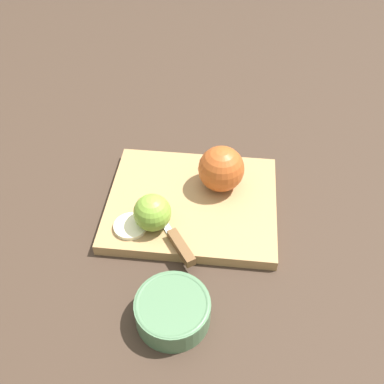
{
  "coord_description": "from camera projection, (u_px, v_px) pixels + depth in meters",
  "views": [
    {
      "loc": [
        -0.02,
        0.59,
        0.66
      ],
      "look_at": [
        0.0,
        0.0,
        0.04
      ],
      "focal_mm": 42.0,
      "sensor_mm": 36.0,
      "label": 1
    }
  ],
  "objects": [
    {
      "name": "apple_half_right",
      "position": [
        153.0,
        213.0,
        0.8
      ],
      "size": [
        0.07,
        0.07,
        0.07
      ],
      "rotation": [
        0.0,
        0.0,
        3.8
      ],
      "color": "olive",
      "rests_on": "cutting_board"
    },
    {
      "name": "bowl",
      "position": [
        173.0,
        310.0,
        0.7
      ],
      "size": [
        0.12,
        0.12,
        0.05
      ],
      "color": "#4C704C",
      "rests_on": "ground_plane"
    },
    {
      "name": "apple_half_left",
      "position": [
        221.0,
        169.0,
        0.86
      ],
      "size": [
        0.09,
        0.09,
        0.09
      ],
      "rotation": [
        0.0,
        0.0,
        2.13
      ],
      "color": "#AD4C1E",
      "rests_on": "cutting_board"
    },
    {
      "name": "ground_plane",
      "position": [
        192.0,
        207.0,
        0.88
      ],
      "size": [
        4.0,
        4.0,
        0.0
      ],
      "primitive_type": "plane",
      "color": "#38281E"
    },
    {
      "name": "apple_slice",
      "position": [
        131.0,
        226.0,
        0.81
      ],
      "size": [
        0.06,
        0.06,
        0.01
      ],
      "color": "beige",
      "rests_on": "cutting_board"
    },
    {
      "name": "cutting_board",
      "position": [
        192.0,
        203.0,
        0.87
      ],
      "size": [
        0.34,
        0.29,
        0.02
      ],
      "color": "#A37A4C",
      "rests_on": "ground_plane"
    },
    {
      "name": "knife",
      "position": [
        179.0,
        244.0,
        0.78
      ],
      "size": [
        0.09,
        0.15,
        0.02
      ],
      "rotation": [
        0.0,
        0.0,
        -1.05
      ],
      "color": "silver",
      "rests_on": "cutting_board"
    }
  ]
}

